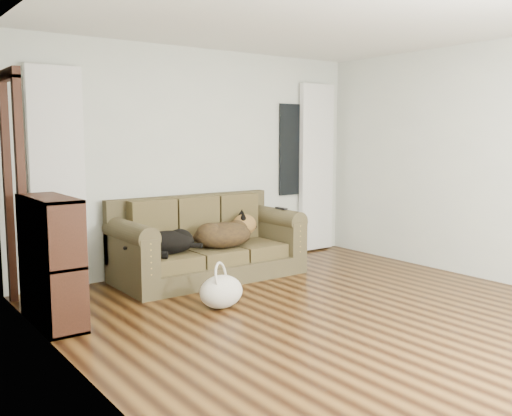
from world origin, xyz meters
TOP-DOWN VIEW (x-y plane):
  - floor at (0.00, 0.00)m, footprint 5.00×5.00m
  - ceiling at (0.00, 0.00)m, footprint 5.00×5.00m
  - wall_back at (0.00, 2.50)m, footprint 4.50×0.04m
  - wall_left at (-2.25, 0.00)m, footprint 0.04×5.00m
  - wall_right at (2.25, 0.00)m, footprint 0.04×5.00m
  - curtain_left at (-1.70, 2.42)m, footprint 0.55×0.08m
  - curtain_right at (1.80, 2.42)m, footprint 0.55×0.08m
  - window_pane at (1.45, 2.47)m, footprint 0.50×0.03m
  - door_casing at (-2.20, 2.05)m, footprint 0.07×0.60m
  - sofa at (-0.19, 1.97)m, footprint 2.08×0.90m
  - dog_black_lab at (-0.77, 1.92)m, footprint 0.67×0.54m
  - dog_shepherd at (-0.04, 1.88)m, footprint 0.76×0.57m
  - tv_remote at (0.73, 1.83)m, footprint 0.06×0.20m
  - tote_bag at (-0.70, 0.93)m, footprint 0.51×0.45m
  - bookshelf at (-2.09, 1.39)m, footprint 0.35×0.88m

SIDE VIEW (x-z plane):
  - floor at x=0.00m, z-range 0.00..0.00m
  - tote_bag at x=-0.70m, z-range 0.01..0.31m
  - sofa at x=-0.19m, z-range 0.03..0.87m
  - dog_black_lab at x=-0.77m, z-range 0.35..0.61m
  - dog_shepherd at x=-0.04m, z-range 0.33..0.65m
  - bookshelf at x=-2.09m, z-range -0.04..1.04m
  - tv_remote at x=0.73m, z-range 0.72..0.74m
  - door_casing at x=-2.20m, z-range 0.00..2.10m
  - curtain_left at x=-1.70m, z-range 0.02..2.27m
  - curtain_right at x=1.80m, z-range 0.02..2.27m
  - wall_back at x=0.00m, z-range 0.00..2.60m
  - wall_left at x=-2.25m, z-range 0.00..2.60m
  - wall_right at x=2.25m, z-range 0.00..2.60m
  - window_pane at x=1.45m, z-range 0.80..2.00m
  - ceiling at x=0.00m, z-range 2.60..2.60m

